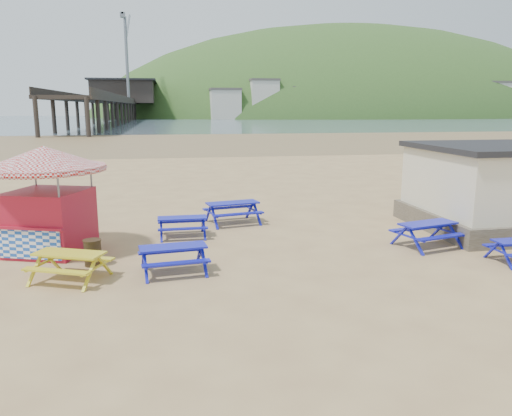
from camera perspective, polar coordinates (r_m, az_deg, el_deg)
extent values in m
plane|color=tan|center=(16.27, -1.00, -4.55)|extent=(400.00, 400.00, 0.00)
plane|color=olive|center=(70.64, -8.09, 7.69)|extent=(400.00, 400.00, 0.00)
plane|color=#445561|center=(185.52, -9.40, 9.91)|extent=(400.00, 400.00, 0.00)
cube|color=#152AA8|center=(17.64, -8.43, -1.11)|extent=(1.70, 0.68, 0.05)
cube|color=#152AA8|center=(18.25, -8.49, -1.54)|extent=(1.70, 0.26, 0.05)
cube|color=#152AA8|center=(17.15, -8.33, -2.38)|extent=(1.70, 0.26, 0.05)
cube|color=#152AA8|center=(19.49, -2.69, 0.58)|extent=(2.13, 1.17, 0.06)
cube|color=#152AA8|center=(20.18, -3.30, 0.04)|extent=(2.03, 0.68, 0.06)
cube|color=#152AA8|center=(18.94, -2.01, -0.70)|extent=(2.03, 0.68, 0.06)
cube|color=#152AA8|center=(19.49, 23.02, -0.86)|extent=(1.61, 0.69, 0.04)
cube|color=#152AA8|center=(19.96, 22.09, -1.24)|extent=(1.59, 0.30, 0.04)
cube|color=#152AA8|center=(19.13, 23.87, -1.90)|extent=(1.59, 0.30, 0.04)
cube|color=#152AA8|center=(13.87, -9.46, -4.40)|extent=(1.88, 0.92, 0.05)
cube|color=#152AA8|center=(14.52, -9.75, -4.85)|extent=(1.83, 0.47, 0.05)
cube|color=#152AA8|center=(13.38, -9.07, -6.25)|extent=(1.83, 0.47, 0.05)
cube|color=#152AA8|center=(17.13, 19.07, -1.68)|extent=(2.05, 1.21, 0.05)
cube|color=#152AA8|center=(17.65, 17.58, -2.21)|extent=(1.93, 0.75, 0.05)
cube|color=#152AA8|center=(16.76, 20.51, -3.12)|extent=(1.93, 0.75, 0.05)
cube|color=#152AA8|center=(17.00, 26.86, -3.71)|extent=(1.62, 0.24, 0.04)
cube|color=gold|center=(13.95, -20.58, -4.88)|extent=(1.95, 1.36, 0.05)
cube|color=gold|center=(14.52, -19.19, -5.33)|extent=(1.77, 0.94, 0.05)
cube|color=gold|center=(13.56, -21.91, -6.70)|extent=(1.77, 0.94, 0.05)
cube|color=maroon|center=(16.85, -22.54, -1.45)|extent=(2.74, 2.74, 1.96)
cube|color=maroon|center=(15.92, -24.65, -2.15)|extent=(2.07, 0.80, 0.08)
cube|color=#194CB2|center=(16.06, -24.45, -3.83)|extent=(1.87, 0.68, 0.88)
cone|color=silver|center=(16.55, -23.07, 5.36)|extent=(4.74, 4.74, 0.69)
cylinder|color=silver|center=(16.58, -22.98, 4.18)|extent=(4.62, 4.62, 0.18)
cylinder|color=#372A17|center=(15.14, -18.15, -4.91)|extent=(0.49, 0.49, 0.74)
cylinder|color=#372A17|center=(15.05, -18.24, -3.52)|extent=(0.52, 0.52, 0.03)
cube|color=black|center=(191.09, -14.99, 11.52)|extent=(9.00, 220.00, 0.60)
cube|color=black|center=(202.13, -14.79, 12.64)|extent=(22.00, 30.00, 8.00)
cube|color=black|center=(202.29, -14.86, 13.85)|extent=(24.00, 32.00, 0.60)
cylinder|color=slate|center=(180.56, -14.54, 16.02)|extent=(1.00, 1.00, 28.00)
cube|color=slate|center=(195.95, -14.42, 19.47)|extent=(0.60, 25.63, 12.38)
ellipsoid|color=#2D4C1E|center=(262.68, 10.71, 8.08)|extent=(264.00, 144.00, 108.00)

